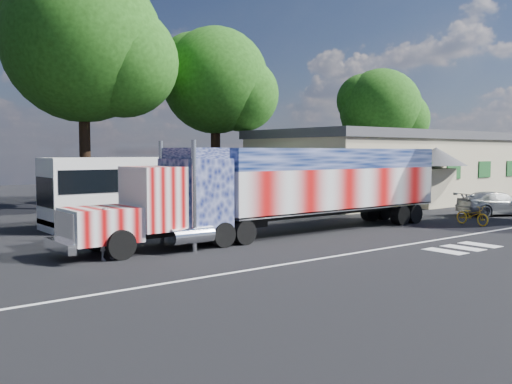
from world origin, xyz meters
TOP-DOWN VIEW (x-y plane):
  - ground at (0.00, 0.00)m, footprint 100.00×100.00m
  - lane_markings at (1.71, -3.77)m, footprint 30.00×2.67m
  - semi_truck at (1.39, 2.11)m, footprint 19.36×3.06m
  - coach_bus at (-1.40, 9.37)m, footprint 11.74×2.73m
  - hall_building at (19.92, 10.86)m, footprint 22.40×12.80m
  - parked_car at (15.81, 0.42)m, footprint 5.12×3.66m
  - woman at (-7.74, 1.34)m, footprint 0.73×0.55m
  - bicycle at (10.60, -1.19)m, footprint 0.87×1.95m
  - tree_far_ne at (24.43, 16.09)m, footprint 7.59×7.23m
  - tree_ne_a at (8.16, 18.05)m, footprint 8.17×7.78m
  - tree_n_mid at (-1.56, 18.48)m, footprint 10.53×10.03m

SIDE VIEW (x-z plane):
  - ground at x=0.00m, z-range 0.00..0.00m
  - lane_markings at x=1.71m, z-range 0.00..0.01m
  - bicycle at x=10.60m, z-range 0.00..0.99m
  - parked_car at x=15.81m, z-range 0.00..1.38m
  - woman at x=-7.74m, z-range 0.00..1.80m
  - coach_bus at x=-1.40m, z-range 0.06..3.48m
  - semi_truck at x=1.39m, z-range 0.06..4.19m
  - hall_building at x=19.92m, z-range 0.02..5.22m
  - tree_far_ne at x=24.43m, z-range 1.84..12.85m
  - tree_ne_a at x=8.16m, z-range 2.45..15.25m
  - tree_n_mid at x=-1.56m, z-range 2.72..18.32m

